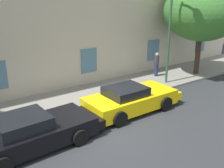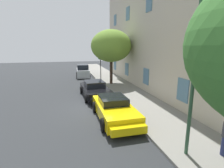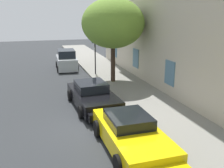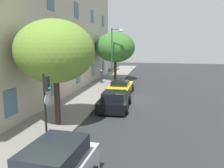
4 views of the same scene
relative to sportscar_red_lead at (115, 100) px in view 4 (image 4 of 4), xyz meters
name	(u,v)px [view 4 (image 4 of 4)]	position (x,y,z in m)	size (l,w,h in m)	color
ground_plane	(127,100)	(2.50, -0.60, -0.59)	(80.00, 80.00, 0.00)	#2B2D30
sidewalk	(87,97)	(2.50, 3.11, -0.52)	(60.00, 3.55, 0.14)	gray
building_facade	(46,19)	(2.50, 6.74, 6.46)	(34.09, 4.22, 14.06)	#BCB29E
sportscar_red_lead	(115,100)	(0.00, 0.00, 0.00)	(5.17, 2.44, 1.34)	black
sportscar_yellow_flank	(121,87)	(5.07, 0.35, 0.02)	(5.02, 2.22, 1.32)	yellow
tree_near_kerb	(55,51)	(-4.59, 2.58, 3.83)	(4.50, 4.50, 6.07)	#38281E
tree_midblock	(115,47)	(12.56, 2.35, 3.81)	(5.11, 5.11, 6.22)	#38281E
traffic_light	(46,97)	(-7.32, 1.80, 1.86)	(0.44, 0.36, 3.39)	black
street_lamp	(115,47)	(9.30, 1.76, 3.95)	(0.44, 1.42, 6.49)	#2D5138
pedestrian_admiring	(101,76)	(9.77, 3.53, 0.39)	(0.38, 0.38, 1.62)	navy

